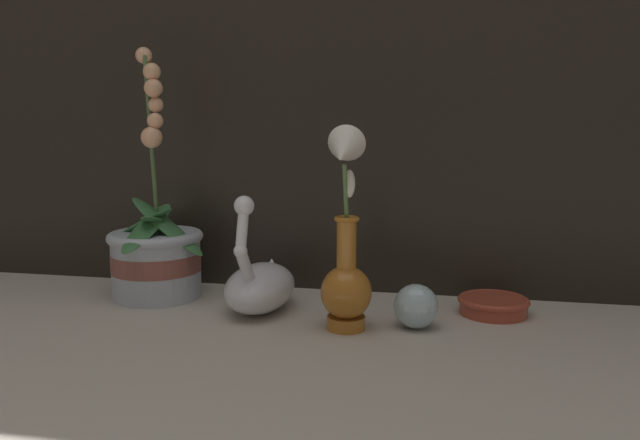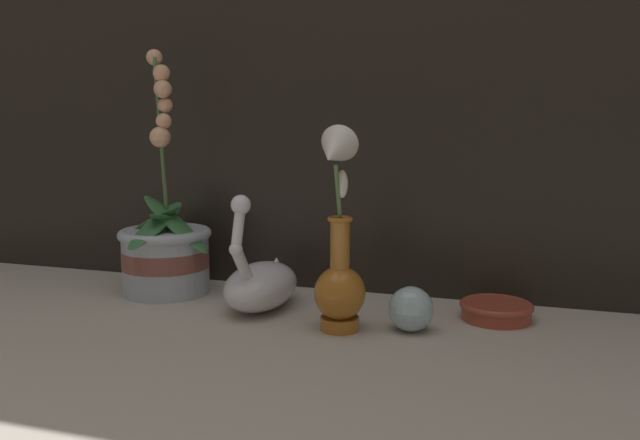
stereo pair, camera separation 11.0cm
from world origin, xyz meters
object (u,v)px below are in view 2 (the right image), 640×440
at_px(orchid_potted_plant, 166,249).
at_px(blue_vase, 339,257).
at_px(glass_sphere, 411,309).
at_px(swan_figurine, 261,282).
at_px(amber_dish, 496,309).

xyz_separation_m(orchid_potted_plant, blue_vase, (0.39, -0.13, 0.04)).
height_order(orchid_potted_plant, glass_sphere, orchid_potted_plant).
distance_m(swan_figurine, blue_vase, 0.20).
bearing_deg(amber_dish, swan_figurine, -172.16).
bearing_deg(glass_sphere, blue_vase, -161.29).
height_order(glass_sphere, amber_dish, glass_sphere).
bearing_deg(amber_dish, orchid_potted_plant, -178.79).
height_order(swan_figurine, amber_dish, swan_figurine).
distance_m(blue_vase, amber_dish, 0.30).
relative_size(blue_vase, glass_sphere, 4.52).
bearing_deg(blue_vase, orchid_potted_plant, 161.81).
distance_m(blue_vase, glass_sphere, 0.15).
bearing_deg(blue_vase, amber_dish, 30.32).
relative_size(orchid_potted_plant, glass_sphere, 6.43).
bearing_deg(blue_vase, glass_sphere, 18.71).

